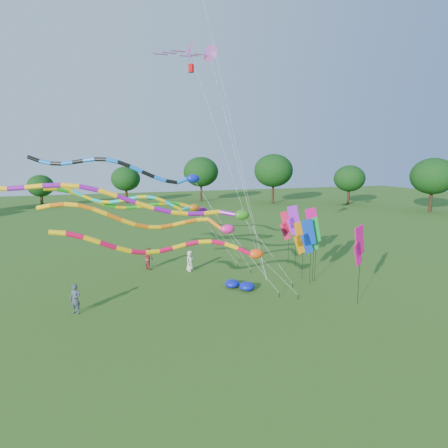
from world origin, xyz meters
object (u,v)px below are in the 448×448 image
object	(u,v)px
tube_kite_orange	(164,221)
person_b	(75,299)
person_c	(148,258)
person_a	(190,261)
tube_kite_red	(189,248)
blue_nylon_heap	(236,286)

from	to	relation	value
tube_kite_orange	person_b	world-z (taller)	tube_kite_orange
person_b	person_c	world-z (taller)	person_b
person_a	person_b	xyz separation A→B (m)	(-8.20, -5.96, 0.06)
tube_kite_orange	person_c	xyz separation A→B (m)	(0.06, 8.11, -4.34)
tube_kite_orange	person_b	distance (m)	6.71
tube_kite_orange	person_c	bearing A→B (deg)	97.42
tube_kite_red	person_b	size ratio (longest dim) A/B	7.89
person_a	person_b	distance (m)	10.14
tube_kite_orange	person_a	size ratio (longest dim) A/B	8.35
tube_kite_red	person_b	world-z (taller)	tube_kite_red
blue_nylon_heap	person_b	size ratio (longest dim) A/B	1.01
blue_nylon_heap	tube_kite_red	bearing A→B (deg)	-144.13
person_b	tube_kite_orange	bearing A→B (deg)	24.16
tube_kite_orange	person_b	size ratio (longest dim) A/B	7.80
blue_nylon_heap	person_c	size ratio (longest dim) A/B	1.02
person_b	person_c	distance (m)	9.17
person_a	person_c	distance (m)	3.44
tube_kite_red	blue_nylon_heap	distance (m)	6.05
tube_kite_red	person_b	distance (m)	7.21
person_b	blue_nylon_heap	bearing A→B (deg)	34.47
person_a	person_b	world-z (taller)	person_b
blue_nylon_heap	person_b	distance (m)	10.18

